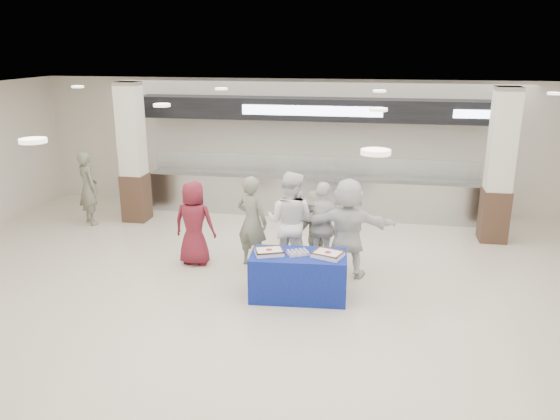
% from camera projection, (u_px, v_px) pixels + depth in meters
% --- Properties ---
extents(ground, '(14.00, 14.00, 0.00)m').
position_uv_depth(ground, '(268.00, 317.00, 8.33)').
color(ground, beige).
rests_on(ground, ground).
extents(serving_line, '(8.70, 0.85, 2.80)m').
position_uv_depth(serving_line, '(312.00, 168.00, 13.07)').
color(serving_line, '#B1B4B8').
rests_on(serving_line, ground).
extents(column_left, '(0.55, 0.55, 3.20)m').
position_uv_depth(column_left, '(133.00, 156.00, 12.51)').
color(column_left, '#3A251A').
rests_on(column_left, ground).
extents(column_right, '(0.55, 0.55, 3.20)m').
position_uv_depth(column_right, '(499.00, 170.00, 11.16)').
color(column_right, '#3A251A').
rests_on(column_right, ground).
extents(display_table, '(1.60, 0.89, 0.75)m').
position_uv_depth(display_table, '(298.00, 276.00, 8.89)').
color(display_table, navy).
rests_on(display_table, ground).
extents(sheet_cake_left, '(0.54, 0.48, 0.09)m').
position_uv_depth(sheet_cake_left, '(269.00, 251.00, 8.78)').
color(sheet_cake_left, white).
rests_on(sheet_cake_left, display_table).
extents(sheet_cake_right, '(0.54, 0.48, 0.10)m').
position_uv_depth(sheet_cake_right, '(328.00, 254.00, 8.67)').
color(sheet_cake_right, white).
rests_on(sheet_cake_right, display_table).
extents(cupcake_tray, '(0.42, 0.38, 0.06)m').
position_uv_depth(cupcake_tray, '(298.00, 253.00, 8.77)').
color(cupcake_tray, '#B9BABE').
rests_on(cupcake_tray, display_table).
extents(civilian_maroon, '(0.80, 0.54, 1.60)m').
position_uv_depth(civilian_maroon, '(194.00, 223.00, 10.15)').
color(civilian_maroon, maroon).
rests_on(civilian_maroon, ground).
extents(soldier_a, '(0.73, 0.61, 1.72)m').
position_uv_depth(soldier_a, '(252.00, 221.00, 10.05)').
color(soldier_a, slate).
rests_on(soldier_a, ground).
extents(chef_tall, '(1.03, 0.88, 1.86)m').
position_uv_depth(chef_tall, '(290.00, 222.00, 9.78)').
color(chef_tall, white).
rests_on(chef_tall, ground).
extents(chef_short, '(1.05, 0.69, 1.66)m').
position_uv_depth(chef_short, '(323.00, 227.00, 9.85)').
color(chef_short, white).
rests_on(chef_short, ground).
extents(soldier_b, '(1.06, 0.80, 1.45)m').
position_uv_depth(soldier_b, '(316.00, 229.00, 10.05)').
color(soldier_b, slate).
rests_on(soldier_b, ground).
extents(civilian_white, '(1.68, 0.57, 1.80)m').
position_uv_depth(civilian_white, '(348.00, 228.00, 9.57)').
color(civilian_white, white).
rests_on(civilian_white, ground).
extents(soldier_bg, '(0.74, 0.71, 1.70)m').
position_uv_depth(soldier_bg, '(88.00, 188.00, 12.44)').
color(soldier_bg, slate).
rests_on(soldier_bg, ground).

